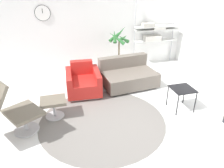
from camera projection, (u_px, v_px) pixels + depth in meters
ground_plane at (101, 120)px, 4.18m from camera, size 12.00×12.00×0.00m
wall_back at (77, 20)px, 5.97m from camera, size 12.00×0.09×2.80m
round_rug at (102, 120)px, 4.15m from camera, size 2.37×2.37×0.01m
ottoman at (53, 104)px, 4.16m from camera, size 0.48×0.40×0.38m
armchair_red at (83, 82)px, 5.07m from camera, size 0.81×0.91×0.69m
couch_low at (128, 76)px, 5.44m from camera, size 1.37×1.04×0.67m
side_table at (182, 91)px, 4.35m from camera, size 0.44×0.44×0.47m
potted_plant at (119, 56)px, 6.06m from camera, size 0.60×0.63×1.30m
shelf_unit at (154, 32)px, 6.50m from camera, size 1.33×0.28×1.88m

